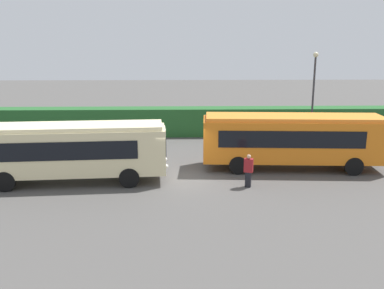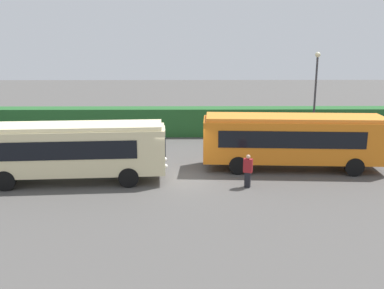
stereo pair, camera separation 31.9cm
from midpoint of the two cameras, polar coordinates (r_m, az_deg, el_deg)
The scene contains 7 objects.
ground_plane at distance 22.41m, azimuth -1.73°, elevation -4.66°, with size 112.75×112.75×0.00m, color #514F4C.
bus_cream at distance 22.37m, azimuth -16.26°, elevation -0.62°, with size 9.74×3.00×2.99m.
bus_orange at distance 24.42m, azimuth 12.90°, elevation 0.81°, with size 10.16×3.00×3.03m.
person_left at distance 24.85m, azimuth -18.86°, elevation -1.37°, with size 0.53×0.33×1.74m.
person_center at distance 21.20m, azimuth 7.07°, elevation -3.38°, with size 0.49×0.38×1.66m.
hedge_row at distance 32.52m, azimuth -1.64°, elevation 3.06°, with size 68.37×1.67×2.09m, color #255D2A.
lamppost at distance 31.08m, azimuth 15.56°, elevation 7.30°, with size 0.36×0.36×6.26m.
Camera 1 is at (0.01, -21.26, 7.09)m, focal length 40.19 mm.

